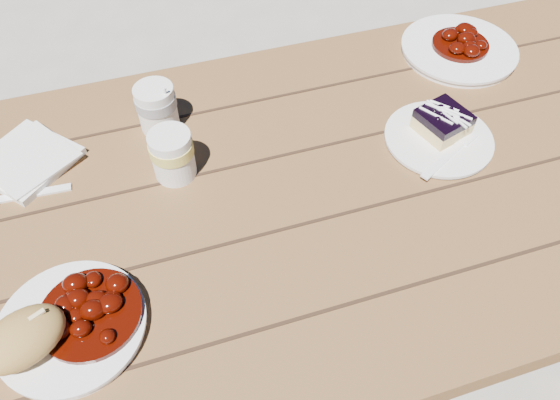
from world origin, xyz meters
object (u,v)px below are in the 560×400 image
object	(u,v)px
coffee_cup	(157,108)
second_cup	(173,155)
picnic_table	(219,260)
dessert_plate	(438,139)
bread_roll	(22,339)
blueberry_cake	(443,122)
main_plate	(72,327)
second_plate	(459,50)

from	to	relation	value
coffee_cup	second_cup	size ratio (longest dim) A/B	1.00
coffee_cup	picnic_table	bearing A→B (deg)	-78.48
dessert_plate	second_cup	size ratio (longest dim) A/B	2.13
picnic_table	bread_roll	xyz separation A→B (m)	(-0.29, -0.18, 0.21)
picnic_table	blueberry_cake	xyz separation A→B (m)	(0.45, 0.04, 0.19)
dessert_plate	blueberry_cake	bearing A→B (deg)	56.31
blueberry_cake	coffee_cup	xyz separation A→B (m)	(-0.50, 0.18, 0.01)
picnic_table	coffee_cup	distance (m)	0.31
picnic_table	main_plate	bearing A→B (deg)	-146.61
bread_roll	dessert_plate	world-z (taller)	bread_roll
second_cup	bread_roll	bearing A→B (deg)	-132.67
main_plate	coffee_cup	size ratio (longest dim) A/B	2.26
coffee_cup	second_cup	world-z (taller)	same
picnic_table	second_plate	world-z (taller)	second_plate
dessert_plate	coffee_cup	distance (m)	0.53
blueberry_cake	second_plate	bearing A→B (deg)	36.69
main_plate	second_cup	xyz separation A→B (m)	(0.20, 0.26, 0.04)
main_plate	second_plate	size ratio (longest dim) A/B	0.85
dessert_plate	blueberry_cake	world-z (taller)	blueberry_cake
bread_roll	blueberry_cake	bearing A→B (deg)	16.40
dessert_plate	main_plate	bearing A→B (deg)	-164.83
blueberry_cake	coffee_cup	bearing A→B (deg)	143.26
blueberry_cake	second_cup	distance (m)	0.50
bread_roll	dessert_plate	bearing A→B (deg)	15.54
picnic_table	second_cup	xyz separation A→B (m)	(-0.04, 0.10, 0.21)
blueberry_cake	second_plate	world-z (taller)	blueberry_cake
main_plate	second_cup	world-z (taller)	second_cup
dessert_plate	coffee_cup	world-z (taller)	coffee_cup
second_cup	picnic_table	bearing A→B (deg)	-67.27
blueberry_cake	dessert_plate	bearing A→B (deg)	-140.22
main_plate	dessert_plate	size ratio (longest dim) A/B	1.06
blueberry_cake	coffee_cup	distance (m)	0.53
blueberry_cake	main_plate	bearing A→B (deg)	179.58
picnic_table	coffee_cup	xyz separation A→B (m)	(-0.05, 0.23, 0.21)
dessert_plate	second_plate	world-z (taller)	second_plate
bread_roll	dessert_plate	distance (m)	0.77
coffee_cup	bread_roll	bearing A→B (deg)	-121.58
main_plate	blueberry_cake	world-z (taller)	blueberry_cake
dessert_plate	blueberry_cake	size ratio (longest dim) A/B	1.92
blueberry_cake	coffee_cup	world-z (taller)	coffee_cup
main_plate	blueberry_cake	distance (m)	0.72
dessert_plate	second_cup	xyz separation A→B (m)	(-0.48, 0.07, 0.04)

